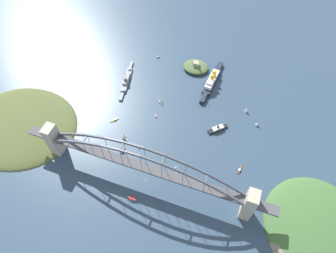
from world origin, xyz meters
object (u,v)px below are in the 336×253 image
(naval_cruiser, at_px, (126,80))
(small_boat_4, at_px, (158,57))
(small_boat_6, at_px, (114,120))
(harbor_ferry_steamer, at_px, (218,129))
(small_boat_7, at_px, (240,170))
(channel_marker_buoy, at_px, (139,148))
(small_boat_0, at_px, (161,100))
(small_boat_9, at_px, (124,136))
(ocean_liner, at_px, (212,81))
(fort_island_mid_harbor, at_px, (196,67))
(harbor_arch_bridge, at_px, (144,168))
(small_boat_5, at_px, (156,116))
(seaplane_taxiing_near_bridge, at_px, (132,198))
(small_boat_2, at_px, (177,168))
(small_boat_3, at_px, (257,124))
(small_boat_1, at_px, (247,110))
(small_boat_8, at_px, (122,150))

(naval_cruiser, bearing_deg, small_boat_4, 68.68)
(small_boat_4, distance_m, small_boat_6, 142.75)
(harbor_ferry_steamer, distance_m, small_boat_7, 64.97)
(small_boat_6, distance_m, channel_marker_buoy, 59.70)
(harbor_ferry_steamer, height_order, channel_marker_buoy, harbor_ferry_steamer)
(small_boat_6, bearing_deg, naval_cruiser, 102.15)
(small_boat_0, bearing_deg, small_boat_9, -107.33)
(ocean_liner, xyz_separation_m, fort_island_mid_harbor, (-32.26, 21.97, -1.04))
(fort_island_mid_harbor, distance_m, small_boat_7, 186.17)
(small_boat_9, relative_size, channel_marker_buoy, 3.79)
(ocean_liner, xyz_separation_m, small_boat_7, (71.74, -132.40, -4.61))
(harbor_arch_bridge, distance_m, small_boat_5, 102.30)
(harbor_arch_bridge, distance_m, ocean_liner, 188.72)
(harbor_arch_bridge, distance_m, naval_cruiser, 172.42)
(seaplane_taxiing_near_bridge, bearing_deg, small_boat_0, 98.19)
(small_boat_0, height_order, small_boat_2, small_boat_2)
(small_boat_3, height_order, small_boat_9, small_boat_9)
(small_boat_1, distance_m, small_boat_9, 175.62)
(ocean_liner, height_order, small_boat_7, ocean_liner)
(small_boat_0, distance_m, small_boat_8, 96.82)
(harbor_arch_bridge, height_order, small_boat_3, harbor_arch_bridge)
(small_boat_8, xyz_separation_m, small_boat_9, (-6.43, 20.27, 0.93))
(small_boat_0, relative_size, small_boat_2, 0.93)
(seaplane_taxiing_near_bridge, bearing_deg, small_boat_3, 52.96)
(harbor_arch_bridge, height_order, small_boat_7, harbor_arch_bridge)
(small_boat_3, xyz_separation_m, small_boat_4, (-177.83, 83.29, -2.88))
(small_boat_3, relative_size, small_boat_7, 0.64)
(seaplane_taxiing_near_bridge, bearing_deg, small_boat_7, 36.10)
(small_boat_6, bearing_deg, small_boat_5, 26.99)
(small_boat_2, bearing_deg, small_boat_8, 179.65)
(naval_cruiser, bearing_deg, seaplane_taxiing_near_bridge, -63.23)
(small_boat_5, relative_size, channel_marker_buoy, 2.37)
(small_boat_1, relative_size, small_boat_7, 0.78)
(fort_island_mid_harbor, bearing_deg, small_boat_1, -32.50)
(harbor_ferry_steamer, height_order, fort_island_mid_harbor, fort_island_mid_harbor)
(seaplane_taxiing_near_bridge, distance_m, small_boat_1, 201.11)
(small_boat_4, bearing_deg, small_boat_1, -22.00)
(small_boat_1, height_order, small_boat_5, small_boat_1)
(harbor_arch_bridge, bearing_deg, small_boat_6, 137.82)
(fort_island_mid_harbor, xyz_separation_m, small_boat_5, (-24.61, -111.18, -3.64))
(harbor_ferry_steamer, relative_size, small_boat_8, 2.91)
(harbor_arch_bridge, distance_m, harbor_ferry_steamer, 123.19)
(naval_cruiser, bearing_deg, small_boat_2, -43.84)
(small_boat_6, bearing_deg, channel_marker_buoy, -31.49)
(ocean_liner, bearing_deg, harbor_ferry_steamer, -69.57)
(fort_island_mid_harbor, bearing_deg, small_boat_0, -107.84)
(small_boat_6, bearing_deg, fort_island_mid_harbor, 60.98)
(small_boat_3, bearing_deg, seaplane_taxiing_near_bridge, -127.04)
(ocean_liner, bearing_deg, small_boat_7, -61.55)
(small_boat_3, relative_size, small_boat_8, 0.90)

